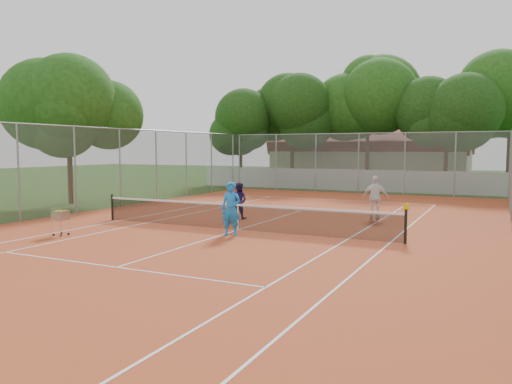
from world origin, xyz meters
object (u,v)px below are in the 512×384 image
at_px(clubhouse, 371,157).
at_px(player_far_left, 239,201).
at_px(player_far_right, 375,197).
at_px(ball_hopper, 61,222).
at_px(tennis_net, 238,217).
at_px(player_near, 231,209).

distance_m(clubhouse, player_far_left, 26.38).
xyz_separation_m(player_far_right, ball_hopper, (-8.70, -8.83, -0.44)).
xyz_separation_m(tennis_net, player_near, (0.33, -1.11, 0.43)).
xyz_separation_m(player_far_left, player_far_right, (5.21, 2.47, 0.15)).
bearing_deg(player_near, player_far_left, 100.67).
bearing_deg(tennis_net, player_far_left, 117.44).
relative_size(tennis_net, player_far_left, 7.74).
bearing_deg(player_far_right, player_near, 46.76).
xyz_separation_m(player_near, ball_hopper, (-5.21, -2.57, -0.45)).
xyz_separation_m(clubhouse, player_near, (2.33, -30.11, -1.26)).
bearing_deg(player_near, clubhouse, 80.67).
bearing_deg(ball_hopper, player_near, 31.42).
relative_size(player_near, player_far_left, 1.20).
distance_m(player_near, ball_hopper, 5.83).
height_order(clubhouse, player_far_right, clubhouse).
xyz_separation_m(clubhouse, player_far_left, (0.62, -26.33, -1.41)).
height_order(tennis_net, player_far_right, player_far_right).
height_order(player_near, player_far_left, player_near).
height_order(player_near, ball_hopper, player_near).
bearing_deg(tennis_net, player_near, -73.41).
relative_size(clubhouse, ball_hopper, 17.47).
distance_m(clubhouse, player_near, 30.23).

